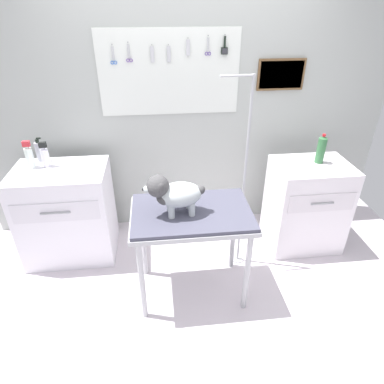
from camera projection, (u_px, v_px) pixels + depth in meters
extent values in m
cube|color=silver|center=(202.00, 307.00, 2.69)|extent=(4.40, 4.00, 0.04)
cube|color=#B0B5AF|center=(186.00, 119.00, 3.20)|extent=(4.00, 0.06, 2.30)
cube|color=white|center=(170.00, 73.00, 2.93)|extent=(1.26, 0.02, 0.73)
cylinder|color=gray|center=(112.00, 44.00, 2.75)|extent=(0.01, 0.02, 0.01)
cube|color=silver|center=(112.00, 53.00, 2.78)|extent=(0.01, 0.00, 0.11)
cube|color=silver|center=(114.00, 53.00, 2.78)|extent=(0.01, 0.00, 0.11)
torus|color=blue|center=(112.00, 63.00, 2.82)|extent=(0.03, 0.01, 0.03)
torus|color=blue|center=(115.00, 63.00, 2.82)|extent=(0.03, 0.01, 0.03)
cylinder|color=gray|center=(128.00, 42.00, 2.76)|extent=(0.01, 0.02, 0.01)
cube|color=silver|center=(128.00, 51.00, 2.79)|extent=(0.01, 0.00, 0.11)
cube|color=silver|center=(129.00, 51.00, 2.79)|extent=(0.01, 0.00, 0.11)
torus|color=#6A419B|center=(128.00, 60.00, 2.82)|extent=(0.03, 0.01, 0.03)
torus|color=#6A419B|center=(131.00, 60.00, 2.82)|extent=(0.03, 0.01, 0.03)
cylinder|color=gray|center=(152.00, 45.00, 2.79)|extent=(0.01, 0.02, 0.01)
cube|color=silver|center=(152.00, 54.00, 2.82)|extent=(0.03, 0.01, 0.13)
cylinder|color=gray|center=(168.00, 44.00, 2.80)|extent=(0.01, 0.02, 0.01)
cube|color=silver|center=(169.00, 54.00, 2.83)|extent=(0.03, 0.01, 0.13)
cylinder|color=gray|center=(188.00, 38.00, 2.80)|extent=(0.01, 0.02, 0.01)
cube|color=silver|center=(188.00, 48.00, 2.82)|extent=(0.03, 0.01, 0.13)
cylinder|color=gray|center=(208.00, 35.00, 2.80)|extent=(0.01, 0.02, 0.01)
cube|color=silver|center=(207.00, 45.00, 2.83)|extent=(0.01, 0.00, 0.11)
cube|color=silver|center=(209.00, 45.00, 2.83)|extent=(0.01, 0.00, 0.11)
torus|color=#5C4094|center=(206.00, 54.00, 2.87)|extent=(0.03, 0.01, 0.03)
torus|color=#5C4094|center=(209.00, 54.00, 2.87)|extent=(0.03, 0.01, 0.03)
cylinder|color=gray|center=(225.00, 35.00, 2.82)|extent=(0.01, 0.02, 0.01)
cylinder|color=black|center=(225.00, 42.00, 2.83)|extent=(0.02, 0.02, 0.09)
cube|color=black|center=(224.00, 51.00, 2.87)|extent=(0.06, 0.02, 0.06)
cube|color=#333338|center=(225.00, 51.00, 2.86)|extent=(0.05, 0.01, 0.05)
cube|color=brown|center=(281.00, 75.00, 3.04)|extent=(0.44, 0.02, 0.28)
cube|color=#B1795A|center=(281.00, 75.00, 3.04)|extent=(0.41, 0.01, 0.24)
cylinder|color=#B7B7BC|center=(142.00, 281.00, 2.41)|extent=(0.04, 0.04, 0.74)
cylinder|color=#B7B7BC|center=(247.00, 272.00, 2.48)|extent=(0.04, 0.04, 0.74)
cylinder|color=#B7B7BC|center=(143.00, 241.00, 2.81)|extent=(0.04, 0.04, 0.74)
cylinder|color=#B7B7BC|center=(233.00, 234.00, 2.89)|extent=(0.04, 0.04, 0.74)
cube|color=#B7B7BC|center=(192.00, 216.00, 2.45)|extent=(0.91, 0.59, 0.03)
cube|color=#49495A|center=(192.00, 212.00, 2.44)|extent=(0.88, 0.57, 0.03)
cylinder|color=#B7B7BC|center=(237.00, 259.00, 3.15)|extent=(0.11, 0.11, 0.01)
cylinder|color=#B7B7BC|center=(244.00, 181.00, 2.72)|extent=(0.02, 0.02, 1.70)
cylinder|color=#B7B7BC|center=(237.00, 76.00, 2.29)|extent=(0.24, 0.02, 0.02)
cylinder|color=silver|center=(171.00, 211.00, 2.33)|extent=(0.05, 0.05, 0.11)
cylinder|color=silver|center=(170.00, 204.00, 2.41)|extent=(0.05, 0.05, 0.11)
cylinder|color=silver|center=(192.00, 209.00, 2.35)|extent=(0.05, 0.05, 0.11)
cylinder|color=silver|center=(189.00, 202.00, 2.43)|extent=(0.05, 0.05, 0.11)
ellipsoid|color=silver|center=(180.00, 195.00, 2.33)|extent=(0.33, 0.23, 0.18)
ellipsoid|color=#4A494A|center=(164.00, 197.00, 2.31)|extent=(0.12, 0.15, 0.10)
sphere|color=#4A494A|center=(158.00, 186.00, 2.26)|extent=(0.16, 0.16, 0.16)
ellipsoid|color=silver|center=(148.00, 189.00, 2.25)|extent=(0.08, 0.07, 0.05)
sphere|color=black|center=(144.00, 190.00, 2.25)|extent=(0.02, 0.02, 0.02)
ellipsoid|color=#4A494A|center=(161.00, 189.00, 2.20)|extent=(0.05, 0.04, 0.09)
ellipsoid|color=#4A494A|center=(159.00, 180.00, 2.31)|extent=(0.05, 0.04, 0.09)
sphere|color=#4A494A|center=(200.00, 190.00, 2.34)|extent=(0.07, 0.07, 0.07)
cube|color=white|center=(68.00, 213.00, 3.04)|extent=(0.80, 0.56, 0.89)
cube|color=silver|center=(56.00, 213.00, 2.70)|extent=(0.70, 0.01, 0.18)
cylinder|color=#99999E|center=(55.00, 213.00, 2.69)|extent=(0.24, 0.02, 0.02)
cube|color=white|center=(306.00, 205.00, 3.18)|extent=(0.68, 0.52, 0.87)
cube|color=silver|center=(322.00, 203.00, 2.85)|extent=(0.60, 0.01, 0.17)
cylinder|color=#99999E|center=(322.00, 203.00, 2.85)|extent=(0.20, 0.02, 0.02)
cylinder|color=white|center=(46.00, 158.00, 2.84)|extent=(0.06, 0.06, 0.16)
cylinder|color=white|center=(43.00, 148.00, 2.80)|extent=(0.03, 0.03, 0.02)
cube|color=black|center=(42.00, 145.00, 2.78)|extent=(0.06, 0.04, 0.04)
cylinder|color=white|center=(30.00, 158.00, 2.82)|extent=(0.06, 0.06, 0.18)
cylinder|color=white|center=(27.00, 147.00, 2.77)|extent=(0.03, 0.03, 0.02)
cube|color=red|center=(26.00, 144.00, 2.75)|extent=(0.06, 0.04, 0.04)
cylinder|color=#ACADB9|center=(40.00, 152.00, 2.94)|extent=(0.07, 0.07, 0.17)
cylinder|color=black|center=(37.00, 141.00, 2.88)|extent=(0.03, 0.03, 0.03)
cube|color=black|center=(38.00, 138.00, 2.87)|extent=(0.04, 0.01, 0.01)
cylinder|color=#31693C|center=(321.00, 151.00, 2.94)|extent=(0.08, 0.08, 0.23)
cone|color=#31693C|center=(324.00, 137.00, 2.88)|extent=(0.08, 0.08, 0.02)
cylinder|color=red|center=(324.00, 135.00, 2.87)|extent=(0.03, 0.03, 0.02)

